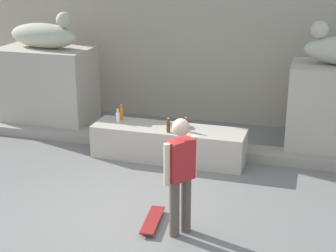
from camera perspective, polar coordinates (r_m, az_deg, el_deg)
ground_plane at (r=7.68m, az=-4.82°, el=-9.96°), size 40.00×40.00×0.00m
pedestal_left at (r=11.42m, az=-13.30°, el=4.17°), size 1.96×1.15×1.74m
statue_reclining_left at (r=11.16m, az=-13.60°, el=9.88°), size 1.66×0.76×0.78m
ledge_block at (r=9.50m, az=0.04°, el=-1.93°), size 2.84×0.75×0.61m
skater at (r=6.81m, az=1.40°, el=-5.17°), size 0.37×0.45×1.67m
skateboard at (r=7.42m, az=-1.73°, el=-10.44°), size 0.27×0.82×0.08m
bottle_orange at (r=9.83m, az=-5.20°, el=1.41°), size 0.07×0.07×0.31m
bottle_red at (r=9.18m, az=1.99°, el=0.05°), size 0.07×0.07×0.26m
bottle_clear at (r=9.71m, az=-5.61°, el=1.02°), size 0.08×0.08×0.26m
bottle_brown at (r=9.12m, az=0.04°, el=-0.06°), size 0.07×0.07×0.27m
stair_step at (r=9.99m, az=0.80°, el=-2.16°), size 8.06×0.50×0.18m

